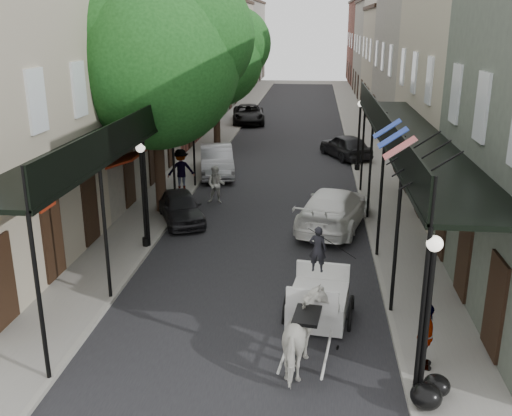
% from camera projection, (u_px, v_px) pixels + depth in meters
% --- Properties ---
extents(ground, '(140.00, 140.00, 0.00)m').
position_uv_depth(ground, '(238.00, 344.00, 14.31)').
color(ground, gray).
rests_on(ground, ground).
extents(road, '(8.00, 90.00, 0.01)m').
position_uv_depth(road, '(284.00, 162.00, 33.23)').
color(road, black).
rests_on(road, ground).
extents(sidewalk_left, '(2.20, 90.00, 0.12)m').
position_uv_depth(sidewalk_left, '(199.00, 159.00, 33.70)').
color(sidewalk_left, gray).
rests_on(sidewalk_left, ground).
extents(sidewalk_right, '(2.20, 90.00, 0.12)m').
position_uv_depth(sidewalk_right, '(371.00, 163.00, 32.72)').
color(sidewalk_right, gray).
rests_on(sidewalk_right, ground).
extents(building_row_left, '(5.00, 80.00, 10.50)m').
position_uv_depth(building_row_left, '(176.00, 58.00, 41.91)').
color(building_row_left, '#9F957F').
rests_on(building_row_left, ground).
extents(building_row_right, '(5.00, 80.00, 10.50)m').
position_uv_depth(building_row_right, '(414.00, 60.00, 40.22)').
color(building_row_right, gray).
rests_on(building_row_right, ground).
extents(gallery_left, '(2.20, 18.05, 4.88)m').
position_uv_depth(gallery_left, '(129.00, 131.00, 20.13)').
color(gallery_left, black).
rests_on(gallery_left, sidewalk_left).
extents(gallery_right, '(2.20, 18.05, 4.88)m').
position_uv_depth(gallery_right, '(405.00, 136.00, 19.19)').
color(gallery_right, black).
rests_on(gallery_right, sidewalk_right).
extents(tree_near, '(7.31, 6.80, 9.63)m').
position_uv_depth(tree_near, '(165.00, 55.00, 22.35)').
color(tree_near, '#382619').
rests_on(tree_near, sidewalk_left).
extents(tree_far, '(6.45, 6.00, 8.61)m').
position_uv_depth(tree_far, '(221.00, 54.00, 35.80)').
color(tree_far, '#382619').
rests_on(tree_far, sidewalk_left).
extents(lamppost_right_near, '(0.32, 0.32, 3.71)m').
position_uv_depth(lamppost_right_near, '(427.00, 319.00, 11.38)').
color(lamppost_right_near, black).
rests_on(lamppost_right_near, sidewalk_right).
extents(lamppost_left, '(0.32, 0.32, 3.71)m').
position_uv_depth(lamppost_left, '(143.00, 194.00, 19.75)').
color(lamppost_left, black).
rests_on(lamppost_left, sidewalk_left).
extents(lamppost_right_far, '(0.32, 0.32, 3.71)m').
position_uv_depth(lamppost_right_far, '(359.00, 135.00, 30.30)').
color(lamppost_right_far, black).
rests_on(lamppost_right_far, sidewalk_right).
extents(horse, '(1.20, 2.18, 1.76)m').
position_uv_depth(horse, '(306.00, 335.00, 13.04)').
color(horse, silver).
rests_on(horse, ground).
extents(carriage, '(2.00, 2.75, 2.94)m').
position_uv_depth(carriage, '(321.00, 276.00, 15.49)').
color(carriage, black).
rests_on(carriage, ground).
extents(pedestrian_walking, '(0.84, 0.66, 1.69)m').
position_uv_depth(pedestrian_walking, '(216.00, 185.00, 25.33)').
color(pedestrian_walking, '#B7B6AC').
rests_on(pedestrian_walking, ground).
extents(pedestrian_sidewalk_left, '(1.44, 1.11, 1.97)m').
position_uv_depth(pedestrian_sidewalk_left, '(181.00, 170.00, 26.87)').
color(pedestrian_sidewalk_left, gray).
rests_on(pedestrian_sidewalk_left, sidewalk_left).
extents(pedestrian_sidewalk_right, '(0.54, 0.98, 1.59)m').
position_uv_depth(pedestrian_sidewalk_right, '(426.00, 336.00, 12.93)').
color(pedestrian_sidewalk_right, gray).
rests_on(pedestrian_sidewalk_right, sidewalk_right).
extents(car_left_near, '(2.84, 3.98, 1.26)m').
position_uv_depth(car_left_near, '(181.00, 207.00, 22.97)').
color(car_left_near, black).
rests_on(car_left_near, ground).
extents(car_left_mid, '(2.59, 4.99, 1.56)m').
position_uv_depth(car_left_mid, '(217.00, 161.00, 30.08)').
color(car_left_mid, '#A6A6AB').
rests_on(car_left_mid, ground).
extents(car_left_far, '(3.13, 5.62, 1.49)m').
position_uv_depth(car_left_far, '(248.00, 114.00, 45.74)').
color(car_left_far, black).
rests_on(car_left_far, ground).
extents(car_right_near, '(3.45, 5.75, 1.56)m').
position_uv_depth(car_right_near, '(334.00, 208.00, 22.32)').
color(car_right_near, white).
rests_on(car_right_near, ground).
extents(car_right_far, '(3.35, 4.62, 1.46)m').
position_uv_depth(car_right_far, '(345.00, 146.00, 33.89)').
color(car_right_far, black).
rests_on(car_right_far, ground).
extents(trash_bags, '(0.91, 1.06, 0.55)m').
position_uv_depth(trash_bags, '(430.00, 392.00, 11.85)').
color(trash_bags, black).
rests_on(trash_bags, sidewalk_right).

